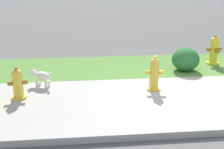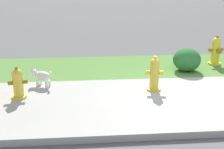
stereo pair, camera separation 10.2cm
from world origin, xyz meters
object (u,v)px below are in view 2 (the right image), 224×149
at_px(shrub_bush_far_verge, 187,60).
at_px(fire_hydrant_far_end, 154,74).
at_px(fire_hydrant_at_driveway, 18,83).
at_px(fire_hydrant_mid_block, 216,51).
at_px(small_white_dog, 41,76).

bearing_deg(shrub_bush_far_verge, fire_hydrant_far_end, -131.55).
relative_size(fire_hydrant_at_driveway, fire_hydrant_mid_block, 0.84).
bearing_deg(fire_hydrant_far_end, shrub_bush_far_verge, 56.95).
bearing_deg(fire_hydrant_far_end, small_white_dog, 178.15).
xyz_separation_m(fire_hydrant_far_end, fire_hydrant_mid_block, (2.00, 1.68, 0.02)).
bearing_deg(fire_hydrant_mid_block, fire_hydrant_at_driveway, 14.98).
bearing_deg(fire_hydrant_mid_block, small_white_dog, 9.45).
height_order(fire_hydrant_far_end, small_white_dog, fire_hydrant_far_end).
bearing_deg(small_white_dog, fire_hydrant_at_driveway, 87.95).
distance_m(fire_hydrant_mid_block, small_white_dog, 4.56).
xyz_separation_m(fire_hydrant_at_driveway, small_white_dog, (0.36, 0.61, -0.07)).
xyz_separation_m(fire_hydrant_far_end, shrub_bush_far_verge, (1.08, 1.22, -0.07)).
relative_size(fire_hydrant_far_end, shrub_bush_far_verge, 1.09).
relative_size(fire_hydrant_far_end, fire_hydrant_at_driveway, 1.14).
height_order(fire_hydrant_at_driveway, fire_hydrant_mid_block, fire_hydrant_mid_block).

